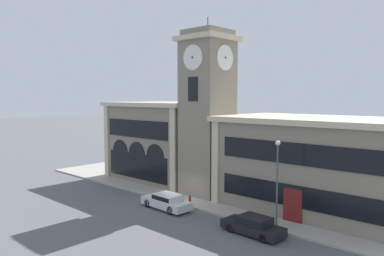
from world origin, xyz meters
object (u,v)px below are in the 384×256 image
(parked_car_mid, at_px, (254,225))
(street_lamp, at_px, (277,172))
(parked_car_near, at_px, (167,201))
(fire_hydrant, at_px, (190,200))

(parked_car_mid, bearing_deg, street_lamp, -108.14)
(street_lamp, bearing_deg, parked_car_near, -168.77)
(parked_car_near, relative_size, parked_car_mid, 1.06)
(parked_car_mid, height_order, street_lamp, street_lamp)
(parked_car_near, height_order, street_lamp, street_lamp)
(parked_car_near, height_order, parked_car_mid, parked_car_mid)
(street_lamp, relative_size, fire_hydrant, 7.23)
(parked_car_near, bearing_deg, fire_hydrant, -114.98)
(parked_car_near, distance_m, fire_hydrant, 2.10)
(parked_car_mid, height_order, fire_hydrant, parked_car_mid)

